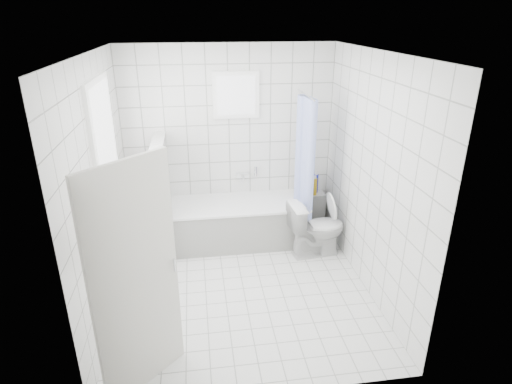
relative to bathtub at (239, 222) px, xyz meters
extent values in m
plane|color=white|center=(-0.07, -1.12, -0.29)|extent=(3.00, 3.00, 0.00)
plane|color=white|center=(-0.07, -1.12, 2.31)|extent=(3.00, 3.00, 0.00)
cube|color=white|center=(-0.07, 0.38, 1.01)|extent=(2.80, 0.02, 2.60)
cube|color=white|center=(-0.07, -2.62, 1.01)|extent=(2.80, 0.02, 2.60)
cube|color=white|center=(-1.47, -1.12, 1.01)|extent=(0.02, 3.00, 2.60)
cube|color=white|center=(1.33, -1.12, 1.01)|extent=(0.02, 3.00, 2.60)
cube|color=white|center=(-1.43, -0.82, 1.31)|extent=(0.01, 0.90, 1.40)
cube|color=white|center=(0.03, 0.33, 1.66)|extent=(0.50, 0.01, 0.50)
cube|color=white|center=(-1.38, -0.82, 0.57)|extent=(0.18, 1.02, 0.08)
cube|color=silver|center=(-1.04, -2.32, 0.71)|extent=(0.60, 0.59, 2.00)
cube|color=white|center=(0.00, 0.00, -0.02)|extent=(1.81, 0.75, 0.55)
cube|color=white|center=(0.00, 0.00, 0.27)|extent=(1.83, 0.77, 0.03)
cube|color=white|center=(-0.98, -0.05, 0.46)|extent=(0.15, 0.85, 1.50)
cube|color=white|center=(1.07, 0.25, -0.02)|extent=(0.40, 0.24, 0.55)
imported|color=white|center=(0.96, -0.47, 0.08)|extent=(0.77, 0.49, 0.74)
cylinder|color=silver|center=(0.86, -0.02, 1.71)|extent=(0.02, 0.80, 0.02)
cube|color=silver|center=(0.10, 0.33, 0.56)|extent=(0.18, 0.06, 0.06)
imported|color=#C94E9D|center=(-1.37, -1.16, 0.78)|extent=(0.18, 0.18, 0.33)
imported|color=pink|center=(-1.37, -0.52, 0.71)|extent=(0.12, 0.12, 0.20)
imported|color=#31D0DD|center=(-1.37, -0.98, 0.70)|extent=(0.11, 0.10, 0.18)
imported|color=white|center=(-1.37, -0.66, 0.77)|extent=(0.15, 0.15, 0.33)
imported|color=white|center=(-1.37, -0.83, 0.70)|extent=(0.15, 0.15, 0.18)
cylinder|color=#199925|center=(0.99, 0.16, 0.38)|extent=(0.06, 0.06, 0.24)
cylinder|color=gold|center=(1.10, 0.19, 0.38)|extent=(0.06, 0.06, 0.25)
cylinder|color=#161DB2|center=(1.15, 0.28, 0.39)|extent=(0.06, 0.06, 0.27)
cylinder|color=red|center=(1.04, 0.26, 0.37)|extent=(0.06, 0.06, 0.21)
camera|label=1|loc=(-0.52, -5.21, 2.63)|focal=30.00mm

